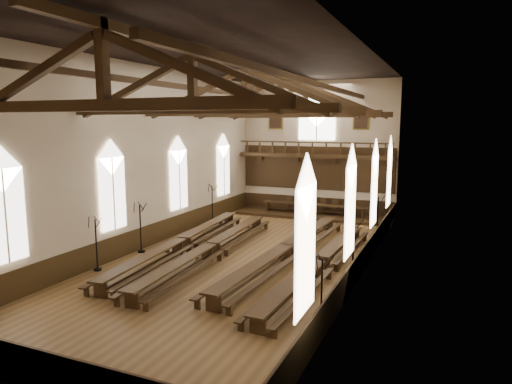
# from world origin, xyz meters

# --- Properties ---
(ground) EXTENTS (26.00, 26.00, 0.00)m
(ground) POSITION_xyz_m (0.00, 0.00, 0.00)
(ground) COLOR brown
(ground) RESTS_ON ground
(room_walls) EXTENTS (26.00, 26.00, 26.00)m
(room_walls) POSITION_xyz_m (0.00, 0.00, 6.46)
(room_walls) COLOR beige
(room_walls) RESTS_ON ground
(wainscot_band) EXTENTS (12.00, 26.00, 1.20)m
(wainscot_band) POSITION_xyz_m (0.00, 0.00, 0.60)
(wainscot_band) COLOR #34240F
(wainscot_band) RESTS_ON ground
(side_windows) EXTENTS (11.85, 19.80, 4.50)m
(side_windows) POSITION_xyz_m (-0.00, -0.00, 3.74)
(side_windows) COLOR white
(side_windows) RESTS_ON room_walls
(end_window) EXTENTS (2.80, 0.12, 3.80)m
(end_window) POSITION_xyz_m (0.00, 12.90, 7.22)
(end_window) COLOR white
(end_window) RESTS_ON room_walls
(minstrels_gallery) EXTENTS (11.80, 1.24, 3.70)m
(minstrels_gallery) POSITION_xyz_m (0.00, 12.66, 3.91)
(minstrels_gallery) COLOR #342010
(minstrels_gallery) RESTS_ON room_walls
(portraits) EXTENTS (7.75, 0.09, 1.45)m
(portraits) POSITION_xyz_m (0.00, 12.90, 7.10)
(portraits) COLOR brown
(portraits) RESTS_ON room_walls
(roof_trusses) EXTENTS (11.70, 25.70, 2.80)m
(roof_trusses) POSITION_xyz_m (0.00, -0.00, 8.22)
(roof_trusses) COLOR #342010
(roof_trusses) RESTS_ON room_walls
(refectory_row_a) EXTENTS (2.19, 14.68, 0.77)m
(refectory_row_a) POSITION_xyz_m (-3.67, -0.39, 0.56)
(refectory_row_a) COLOR #342010
(refectory_row_a) RESTS_ON ground
(refectory_row_b) EXTENTS (2.00, 14.67, 0.77)m
(refectory_row_b) POSITION_xyz_m (-1.66, -0.74, 0.56)
(refectory_row_b) COLOR #342010
(refectory_row_b) RESTS_ON ground
(refectory_row_c) EXTENTS (2.00, 15.09, 0.82)m
(refectory_row_c) POSITION_xyz_m (2.09, 0.39, 0.60)
(refectory_row_c) COLOR #342010
(refectory_row_c) RESTS_ON ground
(refectory_row_d) EXTENTS (1.72, 14.25, 0.73)m
(refectory_row_d) POSITION_xyz_m (4.20, -0.99, 0.53)
(refectory_row_d) COLOR #342010
(refectory_row_d) RESTS_ON ground
(dais) EXTENTS (11.40, 3.10, 0.21)m
(dais) POSITION_xyz_m (0.32, 11.40, 0.10)
(dais) COLOR #34240F
(dais) RESTS_ON ground
(high_table) EXTENTS (7.79, 1.04, 0.73)m
(high_table) POSITION_xyz_m (0.32, 11.40, 0.82)
(high_table) COLOR #342010
(high_table) RESTS_ON dais
(high_chairs) EXTENTS (5.02, 0.53, 1.07)m
(high_chairs) POSITION_xyz_m (0.32, 12.17, 0.79)
(high_chairs) COLOR #342010
(high_chairs) RESTS_ON dais
(candelabrum_left_near) EXTENTS (0.74, 0.79, 2.61)m
(candelabrum_left_near) POSITION_xyz_m (-5.55, -4.70, 0.79)
(candelabrum_left_near) COLOR black
(candelabrum_left_near) RESTS_ON ground
(candelabrum_left_mid) EXTENTS (0.76, 0.84, 2.73)m
(candelabrum_left_mid) POSITION_xyz_m (-5.55, -1.39, 0.83)
(candelabrum_left_mid) COLOR black
(candelabrum_left_mid) RESTS_ON ground
(candelabrum_left_far) EXTENTS (0.78, 0.83, 2.73)m
(candelabrum_left_far) POSITION_xyz_m (-5.55, 6.55, 0.83)
(candelabrum_left_far) COLOR black
(candelabrum_left_far) RESTS_ON ground
(candelabrum_right_near) EXTENTS (0.63, 0.72, 2.35)m
(candelabrum_right_near) POSITION_xyz_m (5.55, -5.80, 0.71)
(candelabrum_right_near) COLOR black
(candelabrum_right_near) RESTS_ON ground
(candelabrum_right_mid) EXTENTS (0.75, 0.78, 2.59)m
(candelabrum_right_mid) POSITION_xyz_m (5.55, -0.28, 0.79)
(candelabrum_right_mid) COLOR black
(candelabrum_right_mid) RESTS_ON ground
(candelabrum_right_far) EXTENTS (0.79, 0.75, 2.61)m
(candelabrum_right_far) POSITION_xyz_m (5.55, 7.15, 0.79)
(candelabrum_right_far) COLOR black
(candelabrum_right_far) RESTS_ON ground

